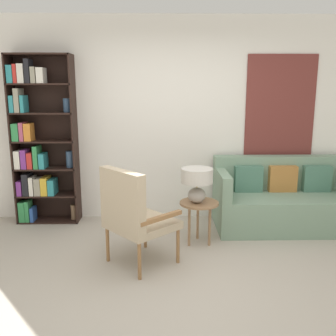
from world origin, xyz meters
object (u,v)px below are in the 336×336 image
(bookshelf, at_px, (38,143))
(armchair, at_px, (132,212))
(table_lamp, at_px, (197,181))
(side_table, at_px, (199,207))
(couch, at_px, (284,201))

(bookshelf, relative_size, armchair, 2.16)
(bookshelf, relative_size, table_lamp, 5.52)
(side_table, relative_size, table_lamp, 1.26)
(table_lamp, bearing_deg, couch, 25.37)
(couch, bearing_deg, table_lamp, -154.63)
(armchair, distance_m, couch, 2.18)
(armchair, height_order, couch, armchair)
(bookshelf, xyz_separation_m, table_lamp, (2.01, -0.81, -0.31))
(armchair, relative_size, couch, 0.58)
(side_table, height_order, table_lamp, table_lamp)
(bookshelf, bearing_deg, side_table, -21.08)
(couch, distance_m, table_lamp, 1.38)
(side_table, xyz_separation_m, table_lamp, (-0.03, -0.02, 0.32))
(bookshelf, xyz_separation_m, couch, (3.20, -0.25, -0.72))
(couch, relative_size, table_lamp, 4.43)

